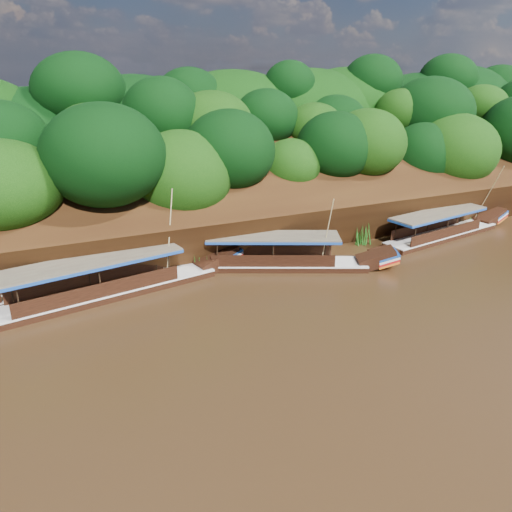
% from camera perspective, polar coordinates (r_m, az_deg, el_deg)
% --- Properties ---
extents(ground, '(160.00, 160.00, 0.00)m').
position_cam_1_polar(ground, '(31.93, 11.61, -5.34)').
color(ground, black).
rests_on(ground, ground).
extents(riverbank, '(120.00, 30.06, 19.40)m').
position_cam_1_polar(riverbank, '(50.24, -3.62, 6.94)').
color(riverbank, black).
rests_on(riverbank, ground).
extents(boat_0, '(14.99, 4.35, 6.44)m').
position_cam_1_polar(boat_0, '(46.57, 21.06, 2.76)').
color(boat_0, black).
rests_on(boat_0, ground).
extents(boat_1, '(13.94, 7.93, 5.93)m').
position_cam_1_polar(boat_1, '(36.65, 4.27, -0.52)').
color(boat_1, black).
rests_on(boat_1, ground).
extents(boat_2, '(16.99, 5.14, 6.79)m').
position_cam_1_polar(boat_2, '(33.73, -15.01, -3.07)').
color(boat_2, black).
rests_on(boat_2, ground).
extents(reeds, '(49.46, 2.22, 2.16)m').
position_cam_1_polar(reeds, '(37.69, -0.39, 0.70)').
color(reeds, '#22681A').
rests_on(reeds, ground).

